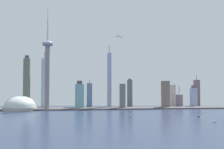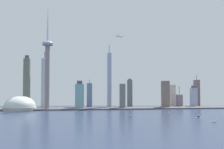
{
  "view_description": "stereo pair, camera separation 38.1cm",
  "coord_description": "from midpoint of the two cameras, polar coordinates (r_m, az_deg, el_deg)",
  "views": [
    {
      "loc": [
        -137.55,
        -393.26,
        65.51
      ],
      "look_at": [
        -26.95,
        430.09,
        105.94
      ],
      "focal_mm": 43.72,
      "sensor_mm": 36.0,
      "label": 1
    },
    {
      "loc": [
        -137.17,
        -393.31,
        65.51
      ],
      "look_at": [
        -26.95,
        430.09,
        105.94
      ],
      "focal_mm": 43.72,
      "sensor_mm": 36.0,
      "label": 2
    }
  ],
  "objects": [
    {
      "name": "skyscraper_8",
      "position": [
        893.89,
        -6.96,
        -4.62
      ],
      "size": [
        22.8,
        19.74,
        73.27
      ],
      "color": "gray",
      "rests_on": "ground"
    },
    {
      "name": "waterfront_pier",
      "position": [
        853.54,
        1.64,
        -7.07
      ],
      "size": [
        744.68,
        71.68,
        3.47
      ],
      "primitive_type": "cube",
      "color": "#514B4E",
      "rests_on": "ground"
    },
    {
      "name": "skyscraper_0",
      "position": [
        888.96,
        -0.6,
        -1.22
      ],
      "size": [
        12.25,
        20.87,
        206.02
      ],
      "color": "#9EA8CA",
      "rests_on": "ground"
    },
    {
      "name": "stadium_dome",
      "position": [
        846.23,
        -18.74,
        -6.51
      ],
      "size": [
        96.43,
        96.43,
        65.62
      ],
      "color": "#ABA99E",
      "rests_on": "ground"
    },
    {
      "name": "boat_1",
      "position": [
        614.5,
        3.83,
        -8.78
      ],
      "size": [
        2.96,
        7.04,
        9.09
      ],
      "rotation": [
        0.0,
        0.0,
        4.9
      ],
      "color": "navy",
      "rests_on": "ground"
    },
    {
      "name": "channel_buoy_2",
      "position": [
        565.4,
        -1.48,
        -9.34
      ],
      "size": [
        1.01,
        1.01,
        1.94
      ],
      "primitive_type": "cone",
      "color": "yellow",
      "rests_on": "ground"
    },
    {
      "name": "skyscraper_12",
      "position": [
        993.68,
        12.57,
        -4.32
      ],
      "size": [
        13.8,
        23.75,
        75.58
      ],
      "color": "beige",
      "rests_on": "ground"
    },
    {
      "name": "skyscraper_11",
      "position": [
        962.42,
        13.89,
        -5.33
      ],
      "size": [
        15.76,
        23.56,
        70.12
      ],
      "color": "gray",
      "rests_on": "ground"
    },
    {
      "name": "boat_3",
      "position": [
        618.43,
        17.63,
        -8.58
      ],
      "size": [
        8.64,
        12.77,
        8.16
      ],
      "rotation": [
        0.0,
        0.0,
        1.99
      ],
      "color": "white",
      "rests_on": "ground"
    },
    {
      "name": "boat_2",
      "position": [
        746.18,
        11.84,
        -7.65
      ],
      "size": [
        7.7,
        14.26,
        4.24
      ],
      "rotation": [
        0.0,
        0.0,
        4.42
      ],
      "color": "white",
      "rests_on": "ground"
    },
    {
      "name": "skyscraper_9",
      "position": [
        1009.46,
        17.29,
        -3.73
      ],
      "size": [
        12.56,
        27.47,
        109.33
      ],
      "color": "slate",
      "rests_on": "ground"
    },
    {
      "name": "boat_4",
      "position": [
        557.51,
        20.6,
        -9.21
      ],
      "size": [
        8.07,
        3.89,
        7.47
      ],
      "rotation": [
        0.0,
        0.0,
        6.05
      ],
      "color": "beige",
      "rests_on": "ground"
    },
    {
      "name": "skyscraper_5",
      "position": [
        977.63,
        16.7,
        -4.52
      ],
      "size": [
        21.45,
        16.04,
        73.04
      ],
      "color": "#9EAFCE",
      "rests_on": "ground"
    },
    {
      "name": "ground_plane",
      "position": [
        421.7,
        11.7,
        -11.67
      ],
      "size": [
        6000.0,
        6000.0,
        0.0
      ],
      "primitive_type": "plane",
      "color": "#2B3652"
    },
    {
      "name": "observation_tower",
      "position": [
        833.98,
        -13.37,
        2.56
      ],
      "size": [
        32.82,
        32.82,
        318.23
      ],
      "color": "gray",
      "rests_on": "ground"
    },
    {
      "name": "channel_buoy_0",
      "position": [
        611.84,
        5.53,
        -8.84
      ],
      "size": [
        1.42,
        1.42,
        1.73
      ],
      "primitive_type": "cone",
      "color": "yellow",
      "rests_on": "ground"
    },
    {
      "name": "skyscraper_10",
      "position": [
        874.1,
        -17.42,
        -1.75
      ],
      "size": [
        18.74,
        17.33,
        165.1
      ],
      "color": "slate",
      "rests_on": "ground"
    },
    {
      "name": "channel_buoy_1",
      "position": [
        657.85,
        21.86,
        -8.23
      ],
      "size": [
        1.47,
        1.47,
        1.59
      ],
      "primitive_type": "cone",
      "color": "#E54C19",
      "rests_on": "ground"
    },
    {
      "name": "skyscraper_6",
      "position": [
        859.06,
        2.18,
        -4.55
      ],
      "size": [
        15.2,
        22.47,
        78.02
      ],
      "color": "slate",
      "rests_on": "ground"
    },
    {
      "name": "airplane",
      "position": [
        829.11,
        1.59,
        7.89
      ],
      "size": [
        25.73,
        26.14,
        7.57
      ],
      "rotation": [
        0.0,
        0.0,
        1.0
      ],
      "color": "#ACB5D2"
    },
    {
      "name": "skyscraper_2",
      "position": [
        894.98,
        -14.0,
        -1.81
      ],
      "size": [
        16.28,
        21.81,
        181.45
      ],
      "color": "#AEC4D4",
      "rests_on": "ground"
    },
    {
      "name": "skyscraper_3",
      "position": [
        844.56,
        -6.83,
        -4.47
      ],
      "size": [
        27.06,
        15.45,
        87.2
      ],
      "color": "#77ADB3",
      "rests_on": "ground"
    },
    {
      "name": "skyscraper_4",
      "position": [
        905.03,
        11.1,
        -4.1
      ],
      "size": [
        22.74,
        20.85,
        87.75
      ],
      "color": "#7E6B5D",
      "rests_on": "ground"
    },
    {
      "name": "skyscraper_7",
      "position": [
        944.32,
        -4.76,
        -4.28
      ],
      "size": [
        18.08,
        14.8,
        93.24
      ],
      "color": "slate",
      "rests_on": "ground"
    },
    {
      "name": "skyscraper_1",
      "position": [
        955.67,
        3.72,
        -3.88
      ],
      "size": [
        16.25,
        13.67,
        96.95
      ],
      "color": "slate",
      "rests_on": "ground"
    }
  ]
}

